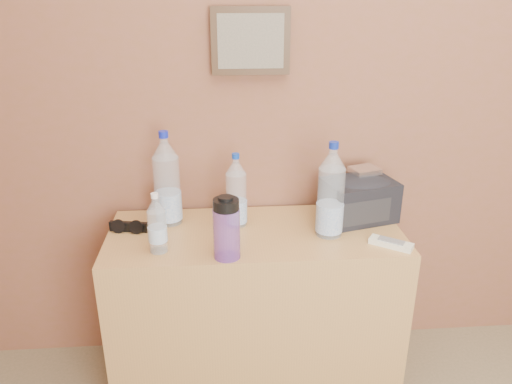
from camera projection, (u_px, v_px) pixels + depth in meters
picture_frame at (251, 41)px, 1.88m from camera, size 0.30×0.03×0.25m
dresser at (255, 308)px, 2.07m from camera, size 1.14×0.47×0.71m
pet_large_b at (167, 183)px, 1.95m from camera, size 0.10×0.10×0.38m
pet_large_c at (236, 194)px, 1.94m from camera, size 0.08×0.08×0.30m
pet_large_d at (331, 195)px, 1.85m from camera, size 0.10×0.10×0.37m
pet_small at (157, 226)px, 1.75m from camera, size 0.06×0.06×0.22m
nalgene_bottle at (227, 228)px, 1.71m from camera, size 0.09×0.09×0.23m
sunglasses at (129, 227)px, 1.93m from camera, size 0.16×0.08×0.04m
ac_remote at (391, 244)px, 1.82m from camera, size 0.16×0.13×0.02m
toiletry_bag at (359, 197)px, 2.01m from camera, size 0.31×0.26×0.19m
foil_packet at (365, 170)px, 2.00m from camera, size 0.13×0.12×0.02m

